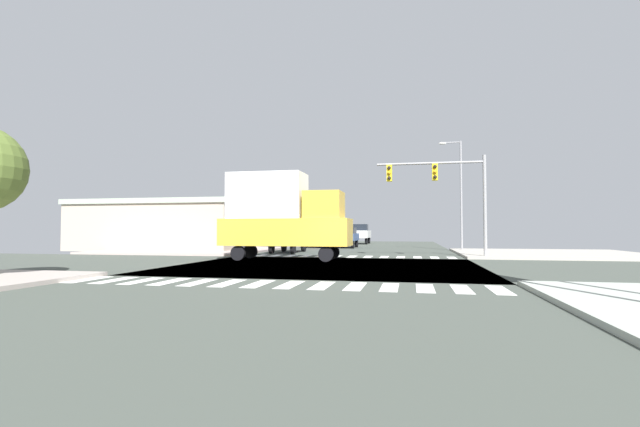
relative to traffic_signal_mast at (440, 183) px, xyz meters
name	(u,v)px	position (x,y,z in m)	size (l,w,h in m)	color
ground	(326,266)	(-5.63, -7.06, -4.53)	(90.00, 90.00, 0.05)	#3E443D
sidewalk_corner_ne	(550,254)	(7.37, 4.94, -4.43)	(12.00, 12.00, 0.14)	#A09B91
sidewalk_corner_nw	(193,250)	(-18.63, 4.94, -4.43)	(12.00, 12.00, 0.14)	#A7948E
crosswalk_near	(274,284)	(-5.88, -14.36, -4.50)	(13.50, 2.00, 0.01)	silver
crosswalk_far	(344,256)	(-5.88, 0.24, -4.50)	(13.50, 2.00, 0.01)	silver
traffic_signal_mast	(440,183)	(0.00, 0.00, 0.00)	(6.41, 0.55, 6.10)	gray
street_lamp	(458,186)	(1.94, 9.11, 0.68)	(1.78, 0.32, 8.74)	gray
bank_building	(173,225)	(-21.97, 7.61, -2.45)	(15.51, 9.98, 4.09)	#AD9E8B
box_truck_nearside_1	(282,214)	(-8.81, -3.56, -1.94)	(7.20, 2.40, 4.85)	black
pickup_farside_1	(361,233)	(-7.63, 25.54, -3.21)	(2.00, 5.10, 2.35)	black
suv_queued_1	(288,234)	(-10.63, 4.18, -3.11)	(1.96, 4.60, 2.34)	black
sedan_trailing_3	(347,236)	(-7.63, 13.79, -3.38)	(1.80, 4.30, 1.88)	black
sedan_middle_4	(316,236)	(-10.63, 14.08, -3.38)	(1.80, 4.30, 1.88)	black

